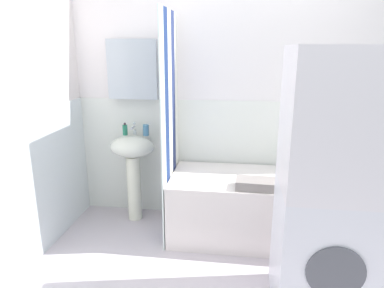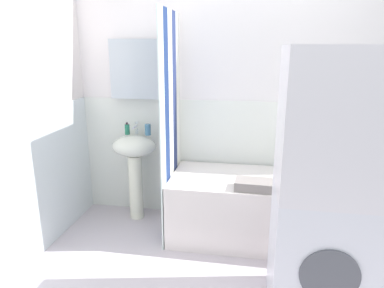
# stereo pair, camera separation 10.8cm
# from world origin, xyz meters

# --- Properties ---
(wall_back_tiled) EXTENTS (3.60, 0.18, 2.40)m
(wall_back_tiled) POSITION_xyz_m (-0.06, 1.26, 1.14)
(wall_back_tiled) COLOR white
(wall_back_tiled) RESTS_ON ground_plane
(wall_left_tiled) EXTENTS (0.07, 1.81, 2.40)m
(wall_left_tiled) POSITION_xyz_m (-1.57, 0.34, 1.12)
(wall_left_tiled) COLOR white
(wall_left_tiled) RESTS_ON ground_plane
(sink) EXTENTS (0.44, 0.34, 0.86)m
(sink) POSITION_xyz_m (-0.95, 1.03, 0.63)
(sink) COLOR white
(sink) RESTS_ON ground_plane
(faucet) EXTENTS (0.03, 0.12, 0.12)m
(faucet) POSITION_xyz_m (-0.95, 1.11, 0.92)
(faucet) COLOR silver
(faucet) RESTS_ON sink
(soap_dispenser) EXTENTS (0.05, 0.05, 0.12)m
(soap_dispenser) POSITION_xyz_m (-1.03, 1.09, 0.92)
(soap_dispenser) COLOR #227355
(soap_dispenser) RESTS_ON sink
(toothbrush_cup) EXTENTS (0.06, 0.06, 0.11)m
(toothbrush_cup) POSITION_xyz_m (-0.83, 1.10, 0.92)
(toothbrush_cup) COLOR teal
(toothbrush_cup) RESTS_ON sink
(bathtub) EXTENTS (1.45, 0.74, 0.57)m
(bathtub) POSITION_xyz_m (0.21, 0.85, 0.29)
(bathtub) COLOR white
(bathtub) RESTS_ON ground_plane
(shower_curtain) EXTENTS (0.01, 0.74, 2.00)m
(shower_curtain) POSITION_xyz_m (-0.53, 0.85, 1.00)
(shower_curtain) COLOR white
(shower_curtain) RESTS_ON ground_plane
(conditioner_bottle) EXTENTS (0.05, 0.05, 0.18)m
(conditioner_bottle) POSITION_xyz_m (0.83, 1.17, 0.66)
(conditioner_bottle) COLOR gold
(conditioner_bottle) RESTS_ON bathtub
(shampoo_bottle) EXTENTS (0.06, 0.06, 0.18)m
(shampoo_bottle) POSITION_xyz_m (0.72, 1.15, 0.66)
(shampoo_bottle) COLOR #212036
(shampoo_bottle) RESTS_ON bathtub
(body_wash_bottle) EXTENTS (0.05, 0.05, 0.22)m
(body_wash_bottle) POSITION_xyz_m (0.59, 1.14, 0.68)
(body_wash_bottle) COLOR #257955
(body_wash_bottle) RESTS_ON bathtub
(towel_folded) EXTENTS (0.33, 0.21, 0.08)m
(towel_folded) POSITION_xyz_m (0.22, 0.60, 0.61)
(towel_folded) COLOR gray
(towel_folded) RESTS_ON bathtub
(washer_dryer_stack) EXTENTS (0.60, 0.61, 1.71)m
(washer_dryer_stack) POSITION_xyz_m (0.64, -0.02, 0.86)
(washer_dryer_stack) COLOR white
(washer_dryer_stack) RESTS_ON ground_plane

